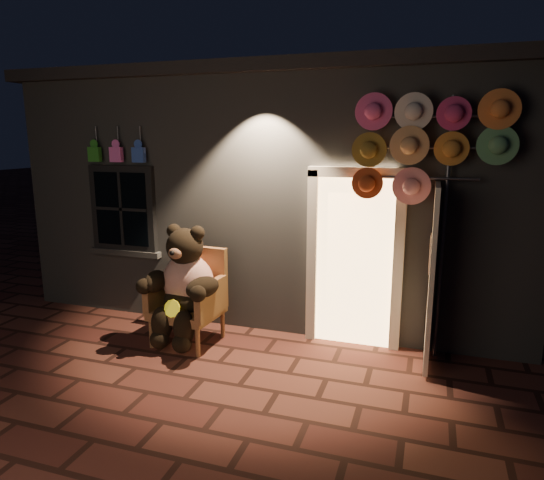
% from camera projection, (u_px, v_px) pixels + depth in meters
% --- Properties ---
extents(ground, '(60.00, 60.00, 0.00)m').
position_uv_depth(ground, '(203.00, 379.00, 5.17)').
color(ground, brown).
rests_on(ground, ground).
extents(shop_building, '(7.30, 5.95, 3.51)m').
position_uv_depth(shop_building, '(301.00, 183.00, 8.51)').
color(shop_building, slate).
rests_on(shop_building, ground).
extents(wicker_armchair, '(0.86, 0.78, 1.17)m').
position_uv_depth(wicker_armchair, '(191.00, 296.00, 6.08)').
color(wicker_armchair, '#AA6741').
rests_on(wicker_armchair, ground).
extents(teddy_bear, '(1.05, 0.84, 1.45)m').
position_uv_depth(teddy_bear, '(184.00, 285.00, 5.90)').
color(teddy_bear, '#AF3312').
rests_on(teddy_bear, ground).
extents(hat_rack, '(1.69, 0.22, 2.99)m').
position_uv_depth(hat_rack, '(424.00, 144.00, 5.21)').
color(hat_rack, '#59595E').
rests_on(hat_rack, ground).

